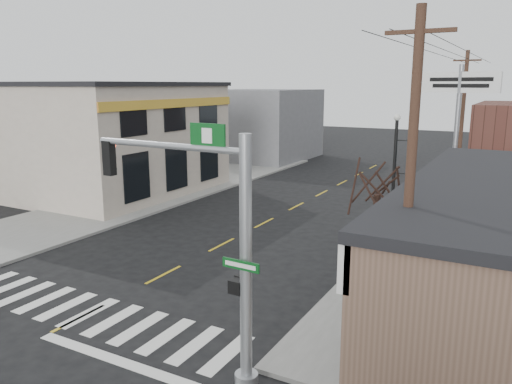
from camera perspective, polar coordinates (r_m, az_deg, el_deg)
The scene contains 18 objects.
ground at distance 16.35m, azimuth -19.58°, elevation -13.45°, with size 140.00×140.00×0.00m, color black.
sidewalk_right at distance 23.72m, azimuth 21.86°, elevation -5.40°, with size 6.00×38.00×0.13m, color slate.
sidewalk_left at distance 31.14m, azimuth -13.02°, elevation -0.75°, with size 6.00×38.00×0.13m, color slate.
center_line at distance 22.02m, azimuth -3.93°, elevation -6.02°, with size 0.12×56.00×0.01m, color gold.
crosswalk at distance 16.59m, azimuth -18.53°, elevation -12.97°, with size 11.00×2.20×0.01m, color silver.
left_building at distance 34.06m, azimuth -17.25°, elevation 5.80°, with size 12.00×12.00×6.80m, color #BDAF9E.
bldg_distant_left at distance 47.35m, azimuth 0.39°, elevation 7.76°, with size 9.00×10.00×6.40m, color slate.
traffic_signal_pole at distance 11.10m, azimuth -4.37°, elevation -4.67°, with size 4.69×0.37×5.94m.
guide_sign at distance 16.76m, azimuth 16.18°, elevation -5.83°, with size 1.50×0.13×2.62m.
fire_hydrant at distance 18.21m, azimuth 18.12°, elevation -8.80°, with size 0.24×0.24×0.76m.
ped_crossing_sign at distance 18.61m, azimuth 14.92°, elevation -3.45°, with size 1.06×0.07×2.72m.
lamp_post at distance 22.56m, azimuth 15.67°, elevation 2.69°, with size 0.72×0.56×5.52m.
dance_center_sign at distance 25.68m, azimuth 22.12°, elevation 8.94°, with size 3.61×0.23×7.66m.
bare_tree at distance 15.32m, azimuth 13.80°, elevation 2.04°, with size 2.63×2.63×5.27m.
shrub_front at distance 15.71m, azimuth 16.60°, elevation -11.92°, with size 1.25×1.25×0.93m, color #163616.
shrub_back at distance 16.71m, azimuth 18.03°, elevation -10.61°, with size 1.19×1.19×0.89m, color black.
utility_pole_near at distance 11.57m, azimuth 17.06°, elevation -0.62°, with size 1.46×0.22×8.37m.
utility_pole_far at distance 31.53m, azimuth 22.44°, elevation 7.08°, with size 1.50×0.23×8.64m.
Camera 1 is at (11.30, -9.60, 6.89)m, focal length 35.00 mm.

